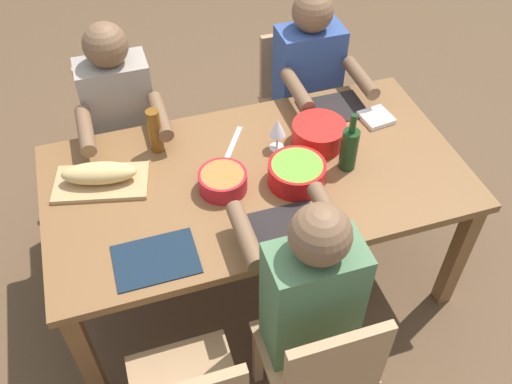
% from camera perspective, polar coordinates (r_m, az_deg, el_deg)
% --- Properties ---
extents(ground_plane, '(8.00, 8.00, 0.00)m').
position_cam_1_polar(ground_plane, '(3.04, 0.00, -8.28)').
color(ground_plane, brown).
extents(dining_table, '(1.85, 0.98, 0.74)m').
position_cam_1_polar(dining_table, '(2.53, 0.00, 0.51)').
color(dining_table, brown).
rests_on(dining_table, ground_plane).
extents(chair_near_center, '(0.40, 0.40, 0.85)m').
position_cam_1_polar(chair_near_center, '(2.23, 6.63, -17.12)').
color(chair_near_center, '#A87F56').
rests_on(chair_near_center, ground_plane).
extents(diner_near_center, '(0.41, 0.53, 1.20)m').
position_cam_1_polar(diner_near_center, '(2.13, 5.22, -10.34)').
color(diner_near_center, '#2D2D38').
rests_on(diner_near_center, ground_plane).
extents(chair_far_left, '(0.40, 0.40, 0.85)m').
position_cam_1_polar(chair_far_left, '(3.19, -13.31, 6.17)').
color(chair_far_left, '#A87F56').
rests_on(chair_far_left, ground_plane).
extents(diner_far_left, '(0.41, 0.53, 1.20)m').
position_cam_1_polar(diner_far_left, '(2.92, -13.49, 7.23)').
color(diner_far_left, '#2D2D38').
rests_on(diner_far_left, ground_plane).
extents(chair_far_right, '(0.40, 0.40, 0.85)m').
position_cam_1_polar(chair_far_right, '(3.36, 4.11, 9.68)').
color(chair_far_right, '#A87F56').
rests_on(chair_far_right, ground_plane).
extents(diner_far_right, '(0.41, 0.53, 1.20)m').
position_cam_1_polar(diner_far_right, '(3.10, 5.53, 10.95)').
color(diner_far_right, '#2D2D38').
rests_on(diner_far_right, ground_plane).
extents(serving_bowl_fruit, '(0.21, 0.21, 0.09)m').
position_cam_1_polar(serving_bowl_fruit, '(2.39, -3.40, 1.20)').
color(serving_bowl_fruit, '#B21923').
rests_on(serving_bowl_fruit, dining_table).
extents(serving_bowl_salad, '(0.25, 0.25, 0.10)m').
position_cam_1_polar(serving_bowl_salad, '(2.41, 4.16, 2.04)').
color(serving_bowl_salad, red).
rests_on(serving_bowl_salad, dining_table).
extents(serving_bowl_greens, '(0.25, 0.25, 0.11)m').
position_cam_1_polar(serving_bowl_greens, '(2.61, 6.39, 6.00)').
color(serving_bowl_greens, red).
rests_on(serving_bowl_greens, dining_table).
extents(cutting_board, '(0.44, 0.31, 0.02)m').
position_cam_1_polar(cutting_board, '(2.52, -15.42, 0.95)').
color(cutting_board, tan).
rests_on(cutting_board, dining_table).
extents(bread_loaf, '(0.34, 0.18, 0.09)m').
position_cam_1_polar(bread_loaf, '(2.48, -15.67, 1.85)').
color(bread_loaf, tan).
rests_on(bread_loaf, cutting_board).
extents(wine_bottle, '(0.08, 0.08, 0.29)m').
position_cam_1_polar(wine_bottle, '(2.47, 9.45, 4.41)').
color(wine_bottle, '#193819').
rests_on(wine_bottle, dining_table).
extents(beer_bottle, '(0.06, 0.06, 0.22)m').
position_cam_1_polar(beer_bottle, '(2.57, -10.22, 6.12)').
color(beer_bottle, brown).
rests_on(beer_bottle, dining_table).
extents(wine_glass, '(0.08, 0.08, 0.17)m').
position_cam_1_polar(wine_glass, '(2.53, 2.21, 6.46)').
color(wine_glass, silver).
rests_on(wine_glass, dining_table).
extents(placemat_near_left, '(0.32, 0.23, 0.01)m').
position_cam_1_polar(placemat_near_left, '(2.20, -10.15, -6.75)').
color(placemat_near_left, '#142333').
rests_on(placemat_near_left, dining_table).
extents(placemat_near_center, '(0.32, 0.23, 0.01)m').
position_cam_1_polar(placemat_near_center, '(2.26, 2.55, -3.73)').
color(placemat_near_center, black).
rests_on(placemat_near_center, dining_table).
extents(placemat_far_right, '(0.32, 0.23, 0.01)m').
position_cam_1_polar(placemat_far_right, '(2.86, 7.81, 8.39)').
color(placemat_far_right, black).
rests_on(placemat_far_right, dining_table).
extents(carving_knife, '(0.14, 0.21, 0.01)m').
position_cam_1_polar(carving_knife, '(2.63, -2.29, 5.05)').
color(carving_knife, silver).
rests_on(carving_knife, dining_table).
extents(napkin_stack, '(0.16, 0.16, 0.02)m').
position_cam_1_polar(napkin_stack, '(2.82, 12.12, 7.41)').
color(napkin_stack, white).
rests_on(napkin_stack, dining_table).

